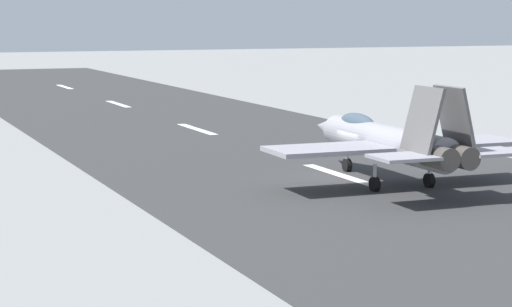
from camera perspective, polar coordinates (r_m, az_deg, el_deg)
The scene contains 6 objects.
ground_plane at distance 54.66m, azimuth 5.24°, elevation -1.37°, with size 400.00×400.00×0.00m, color gray.
runway_strip at distance 54.65m, azimuth 5.24°, elevation -1.37°, with size 240.00×26.00×0.02m.
fighter_jet at distance 52.16m, azimuth 7.64°, elevation 0.76°, with size 15.93×13.87×5.55m.
crew_person at distance 66.95m, azimuth 11.63°, elevation 0.91°, with size 0.36×0.69×1.61m.
marker_cone_mid at distance 64.39m, azimuth 13.36°, elevation 0.11°, with size 0.44×0.44×0.55m, color orange.
marker_cone_far at distance 78.36m, azimuth 6.20°, elevation 1.65°, with size 0.44×0.44×0.55m, color orange.
Camera 1 is at (-47.64, 25.29, 8.86)m, focal length 68.79 mm.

